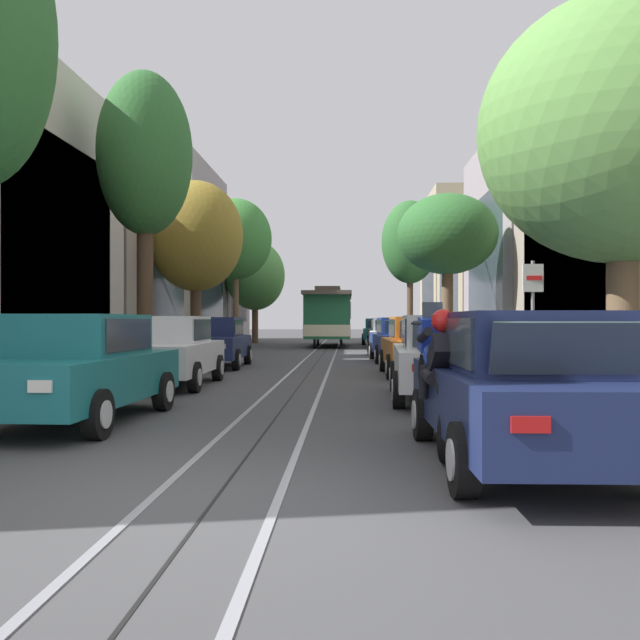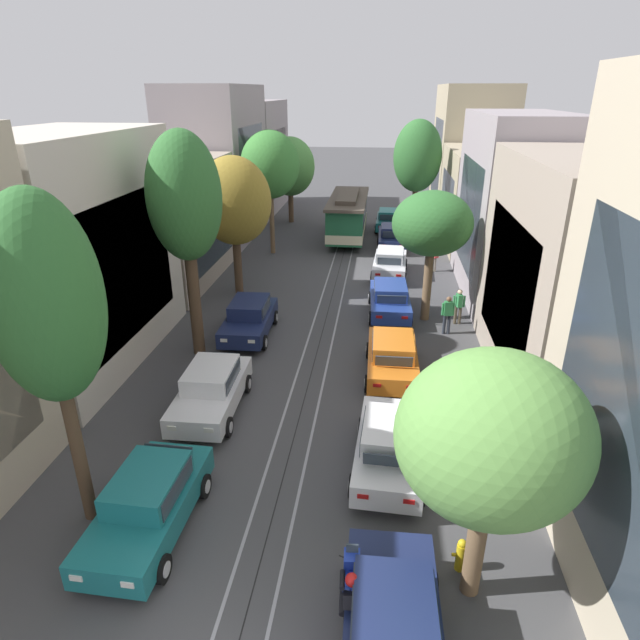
{
  "view_description": "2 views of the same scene",
  "coord_description": "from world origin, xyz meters",
  "px_view_note": "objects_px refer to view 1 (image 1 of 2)",
  "views": [
    {
      "loc": [
        1.11,
        -5.32,
        1.5
      ],
      "look_at": [
        0.08,
        18.79,
        1.49
      ],
      "focal_mm": 37.2,
      "sensor_mm": 36.0,
      "label": 1
    },
    {
      "loc": [
        2.39,
        -5.24,
        9.9
      ],
      "look_at": [
        0.0,
        15.27,
        0.98
      ],
      "focal_mm": 29.96,
      "sensor_mm": 36.0,
      "label": 2
    }
  ],
  "objects_px": {
    "parked_car_navy_near_right": "(525,387)",
    "street_tree_kerb_left_far": "(255,276)",
    "parked_car_teal_near_left": "(77,368)",
    "parked_car_white_second_left": "(169,351)",
    "pedestrian_on_left_pavement": "(444,332)",
    "street_sign_post": "(533,315)",
    "street_tree_kerb_left_second": "(145,157)",
    "pedestrian_on_right_pavement": "(480,335)",
    "parked_car_navy_mid_left": "(215,342)",
    "street_tree_kerb_right_mid": "(410,243)",
    "street_tree_kerb_left_fourth": "(236,239)",
    "pedestrian_crossing_far": "(491,336)",
    "fire_hydrant": "(596,399)",
    "parked_car_teal_far_right": "(378,331)",
    "motorcycle_with_rider": "(441,374)",
    "parked_car_navy_sixth_right": "(386,333)",
    "street_tree_kerb_right_near": "(623,131)",
    "parked_car_white_second_right": "(444,357)",
    "parked_car_white_fifth_right": "(390,335)",
    "street_tree_kerb_left_mid": "(196,237)",
    "cable_car_trolley": "(329,317)",
    "street_tree_kerb_right_second": "(447,235)",
    "parked_car_orange_mid_right": "(419,346)",
    "parked_car_blue_fourth_right": "(400,339)"
  },
  "relations": [
    {
      "from": "parked_car_navy_near_right",
      "to": "street_tree_kerb_left_far",
      "type": "bearing_deg",
      "value": 102.42
    },
    {
      "from": "parked_car_teal_near_left",
      "to": "parked_car_white_second_left",
      "type": "relative_size",
      "value": 1.0
    },
    {
      "from": "pedestrian_on_left_pavement",
      "to": "street_sign_post",
      "type": "bearing_deg",
      "value": -93.69
    },
    {
      "from": "street_tree_kerb_left_second",
      "to": "pedestrian_on_right_pavement",
      "type": "xyz_separation_m",
      "value": [
        10.22,
        3.03,
        -5.23
      ]
    },
    {
      "from": "parked_car_navy_mid_left",
      "to": "street_tree_kerb_right_mid",
      "type": "bearing_deg",
      "value": 65.0
    },
    {
      "from": "street_tree_kerb_left_fourth",
      "to": "street_tree_kerb_right_mid",
      "type": "relative_size",
      "value": 0.94
    },
    {
      "from": "pedestrian_on_right_pavement",
      "to": "pedestrian_crossing_far",
      "type": "relative_size",
      "value": 1.05
    },
    {
      "from": "street_tree_kerb_left_second",
      "to": "fire_hydrant",
      "type": "relative_size",
      "value": 10.37
    },
    {
      "from": "parked_car_teal_far_right",
      "to": "motorcycle_with_rider",
      "type": "bearing_deg",
      "value": -91.34
    },
    {
      "from": "parked_car_navy_sixth_right",
      "to": "street_tree_kerb_right_near",
      "type": "relative_size",
      "value": 0.77
    },
    {
      "from": "parked_car_teal_near_left",
      "to": "motorcycle_with_rider",
      "type": "xyz_separation_m",
      "value": [
        4.99,
        -2.08,
        0.1
      ]
    },
    {
      "from": "street_tree_kerb_left_far",
      "to": "fire_hydrant",
      "type": "bearing_deg",
      "value": -74.29
    },
    {
      "from": "street_tree_kerb_left_far",
      "to": "pedestrian_on_right_pavement",
      "type": "bearing_deg",
      "value": -63.38
    },
    {
      "from": "parked_car_white_second_right",
      "to": "parked_car_white_fifth_right",
      "type": "relative_size",
      "value": 1.0
    },
    {
      "from": "pedestrian_on_left_pavement",
      "to": "parked_car_white_second_left",
      "type": "bearing_deg",
      "value": -117.92
    },
    {
      "from": "parked_car_teal_near_left",
      "to": "street_tree_kerb_left_mid",
      "type": "distance_m",
      "value": 17.14
    },
    {
      "from": "parked_car_navy_sixth_right",
      "to": "pedestrian_crossing_far",
      "type": "bearing_deg",
      "value": -76.92
    },
    {
      "from": "cable_car_trolley",
      "to": "motorcycle_with_rider",
      "type": "height_order",
      "value": "cable_car_trolley"
    },
    {
      "from": "pedestrian_on_left_pavement",
      "to": "pedestrian_crossing_far",
      "type": "xyz_separation_m",
      "value": [
        0.51,
        -7.7,
        -0.01
      ]
    },
    {
      "from": "street_tree_kerb_left_fourth",
      "to": "street_tree_kerb_right_second",
      "type": "bearing_deg",
      "value": -47.44
    },
    {
      "from": "parked_car_white_second_right",
      "to": "pedestrian_on_right_pavement",
      "type": "relative_size",
      "value": 2.53
    },
    {
      "from": "parked_car_white_fifth_right",
      "to": "street_tree_kerb_left_mid",
      "type": "height_order",
      "value": "street_tree_kerb_left_mid"
    },
    {
      "from": "street_tree_kerb_left_fourth",
      "to": "street_tree_kerb_left_mid",
      "type": "bearing_deg",
      "value": -92.32
    },
    {
      "from": "parked_car_navy_sixth_right",
      "to": "fire_hydrant",
      "type": "relative_size",
      "value": 5.2
    },
    {
      "from": "cable_car_trolley",
      "to": "street_tree_kerb_right_mid",
      "type": "bearing_deg",
      "value": -2.54
    },
    {
      "from": "street_tree_kerb_left_fourth",
      "to": "street_sign_post",
      "type": "xyz_separation_m",
      "value": [
        8.95,
        -22.05,
        -4.04
      ]
    },
    {
      "from": "motorcycle_with_rider",
      "to": "parked_car_orange_mid_right",
      "type": "bearing_deg",
      "value": 85.21
    },
    {
      "from": "parked_car_orange_mid_right",
      "to": "street_tree_kerb_right_mid",
      "type": "relative_size",
      "value": 0.53
    },
    {
      "from": "parked_car_teal_far_right",
      "to": "motorcycle_with_rider",
      "type": "distance_m",
      "value": 33.29
    },
    {
      "from": "parked_car_white_fifth_right",
      "to": "fire_hydrant",
      "type": "distance_m",
      "value": 20.62
    },
    {
      "from": "street_tree_kerb_left_second",
      "to": "pedestrian_crossing_far",
      "type": "xyz_separation_m",
      "value": [
        10.83,
        4.21,
        -5.28
      ]
    },
    {
      "from": "parked_car_orange_mid_right",
      "to": "street_tree_kerb_left_mid",
      "type": "height_order",
      "value": "street_tree_kerb_left_mid"
    },
    {
      "from": "street_tree_kerb_right_second",
      "to": "fire_hydrant",
      "type": "xyz_separation_m",
      "value": [
        -0.12,
        -14.39,
        -4.06
      ]
    },
    {
      "from": "street_tree_kerb_right_second",
      "to": "pedestrian_crossing_far",
      "type": "distance_m",
      "value": 3.85
    },
    {
      "from": "parked_car_white_second_right",
      "to": "street_tree_kerb_left_second",
      "type": "distance_m",
      "value": 11.41
    },
    {
      "from": "street_tree_kerb_left_far",
      "to": "pedestrian_crossing_far",
      "type": "distance_m",
      "value": 22.66
    },
    {
      "from": "parked_car_teal_near_left",
      "to": "parked_car_white_fifth_right",
      "type": "distance_m",
      "value": 21.04
    },
    {
      "from": "parked_car_orange_mid_right",
      "to": "parked_car_teal_far_right",
      "type": "bearing_deg",
      "value": 90.25
    },
    {
      "from": "parked_car_teal_near_left",
      "to": "street_tree_kerb_right_mid",
      "type": "height_order",
      "value": "street_tree_kerb_right_mid"
    },
    {
      "from": "street_tree_kerb_right_mid",
      "to": "pedestrian_on_left_pavement",
      "type": "bearing_deg",
      "value": -81.44
    },
    {
      "from": "parked_car_blue_fourth_right",
      "to": "street_tree_kerb_left_far",
      "type": "bearing_deg",
      "value": 112.78
    },
    {
      "from": "pedestrian_on_left_pavement",
      "to": "fire_hydrant",
      "type": "relative_size",
      "value": 2.01
    },
    {
      "from": "parked_car_white_fifth_right",
      "to": "parked_car_teal_far_right",
      "type": "distance_m",
      "value": 10.99
    },
    {
      "from": "street_sign_post",
      "to": "street_tree_kerb_right_second",
      "type": "bearing_deg",
      "value": 88.53
    },
    {
      "from": "parked_car_navy_near_right",
      "to": "street_tree_kerb_right_second",
      "type": "height_order",
      "value": "street_tree_kerb_right_second"
    },
    {
      "from": "parked_car_white_second_right",
      "to": "pedestrian_on_right_pavement",
      "type": "height_order",
      "value": "pedestrian_on_right_pavement"
    },
    {
      "from": "parked_car_navy_sixth_right",
      "to": "street_tree_kerb_left_second",
      "type": "distance_m",
      "value": 19.28
    },
    {
      "from": "street_tree_kerb_right_second",
      "to": "pedestrian_on_left_pavement",
      "type": "relative_size",
      "value": 3.54
    },
    {
      "from": "street_tree_kerb_right_mid",
      "to": "cable_car_trolley",
      "type": "relative_size",
      "value": 0.9
    },
    {
      "from": "motorcycle_with_rider",
      "to": "street_tree_kerb_right_mid",
      "type": "bearing_deg",
      "value": 85.37
    }
  ]
}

